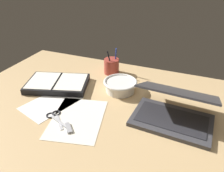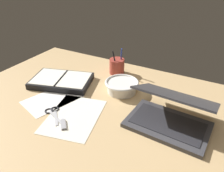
% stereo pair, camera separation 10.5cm
% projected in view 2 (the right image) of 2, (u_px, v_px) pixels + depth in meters
% --- Properties ---
extents(desk_top, '(1.40, 1.00, 0.02)m').
position_uv_depth(desk_top, '(97.00, 107.00, 1.04)').
color(desk_top, tan).
rests_on(desk_top, ground).
extents(laptop, '(0.34, 0.29, 0.16)m').
position_uv_depth(laptop, '(170.00, 115.00, 0.89)').
color(laptop, '#38383D').
rests_on(laptop, desk_top).
extents(bowl, '(0.18, 0.18, 0.06)m').
position_uv_depth(bowl, '(122.00, 86.00, 1.12)').
color(bowl, silver).
rests_on(bowl, desk_top).
extents(pen_cup, '(0.09, 0.09, 0.16)m').
position_uv_depth(pen_cup, '(117.00, 66.00, 1.30)').
color(pen_cup, '#9E382D').
rests_on(pen_cup, desk_top).
extents(planner, '(0.36, 0.29, 0.04)m').
position_uv_depth(planner, '(62.00, 81.00, 1.20)').
color(planner, black).
rests_on(planner, desk_top).
extents(scissors, '(0.13, 0.11, 0.01)m').
position_uv_depth(scissors, '(53.00, 112.00, 0.98)').
color(scissors, '#B7B7BC').
rests_on(scissors, desk_top).
extents(paper_sheet_front, '(0.28, 0.34, 0.00)m').
position_uv_depth(paper_sheet_front, '(74.00, 116.00, 0.96)').
color(paper_sheet_front, silver).
rests_on(paper_sheet_front, desk_top).
extents(paper_sheet_beside_planner, '(0.25, 0.30, 0.00)m').
position_uv_depth(paper_sheet_beside_planner, '(52.00, 99.00, 1.08)').
color(paper_sheet_beside_planner, white).
rests_on(paper_sheet_beside_planner, desk_top).
extents(usb_drive, '(0.06, 0.06, 0.01)m').
position_uv_depth(usb_drive, '(63.00, 124.00, 0.91)').
color(usb_drive, '#99999E').
rests_on(usb_drive, desk_top).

